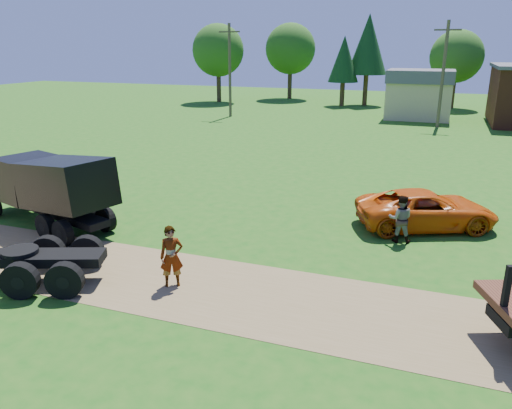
% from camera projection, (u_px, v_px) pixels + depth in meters
% --- Properties ---
extents(ground, '(140.00, 140.00, 0.00)m').
position_uv_depth(ground, '(204.00, 288.00, 15.14)').
color(ground, '#195512').
rests_on(ground, ground).
extents(dirt_track, '(120.00, 4.20, 0.01)m').
position_uv_depth(dirt_track, '(204.00, 288.00, 15.13)').
color(dirt_track, brown).
rests_on(dirt_track, ground).
extents(black_dump_truck, '(7.23, 4.06, 3.08)m').
position_uv_depth(black_dump_truck, '(48.00, 186.00, 19.81)').
color(black_dump_truck, black).
rests_on(black_dump_truck, ground).
extents(orange_pickup, '(6.02, 4.51, 1.52)m').
position_uv_depth(orange_pickup, '(426.00, 209.00, 19.91)').
color(orange_pickup, '#C74C09').
rests_on(orange_pickup, ground).
extents(spectator_a, '(0.84, 0.75, 1.92)m').
position_uv_depth(spectator_a, '(172.00, 257.00, 14.99)').
color(spectator_a, '#999999').
rests_on(spectator_a, ground).
extents(spectator_b, '(0.94, 0.77, 1.80)m').
position_uv_depth(spectator_b, '(400.00, 219.00, 18.42)').
color(spectator_b, '#999999').
rests_on(spectator_b, ground).
extents(tan_shed, '(6.20, 5.40, 4.70)m').
position_uv_depth(tan_shed, '(419.00, 94.00, 48.80)').
color(tan_shed, tan).
rests_on(tan_shed, ground).
extents(utility_poles, '(42.20, 0.28, 9.00)m').
position_uv_depth(utility_poles, '(443.00, 73.00, 42.98)').
color(utility_poles, '#4C432B').
rests_on(utility_poles, ground).
extents(tree_row, '(53.53, 14.44, 10.46)m').
position_uv_depth(tree_row, '(421.00, 50.00, 56.42)').
color(tree_row, '#362316').
rests_on(tree_row, ground).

